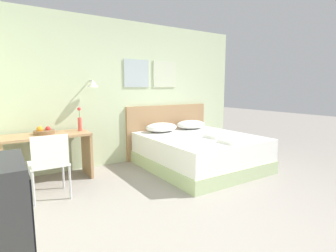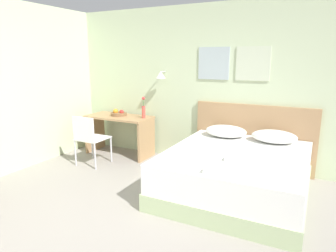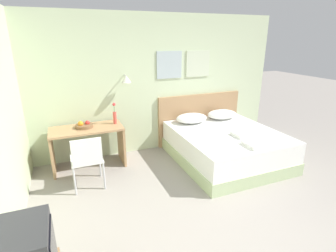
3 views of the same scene
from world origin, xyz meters
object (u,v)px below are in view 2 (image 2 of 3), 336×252
Objects in this scene: pillow_left at (226,131)px; desk_chair at (89,136)px; pillow_right at (274,136)px; desk at (119,127)px; bed at (236,173)px; folded_towel_mid_bed at (223,169)px; folded_towel_near_foot at (239,158)px; headboard at (253,138)px; fruit_bowl at (119,114)px; flower_vase at (144,110)px.

desk_chair is at bearing -160.59° from pillow_left.
pillow_right is 0.52× the size of desk.
pillow_left is at bearing 116.78° from bed.
folded_towel_mid_bed is at bearing -102.29° from pillow_right.
pillow_left reaches higher than folded_towel_near_foot.
pillow_left is 2.11× the size of folded_towel_near_foot.
folded_towel_mid_bed is at bearing -74.67° from pillow_left.
headboard is 6.36× the size of fruit_bowl.
headboard is at bearing 23.21° from desk_chair.
fruit_bowl reaches higher than folded_towel_near_foot.
folded_towel_near_foot is 2.69m from desk.
fruit_bowl reaches higher than desk.
headboard is 0.50m from pillow_left.
bed is at bearing 0.78° from desk_chair.
headboard is at bearing 90.00° from bed.
desk_chair is (-0.09, -0.74, -0.00)m from desk.
headboard is at bearing 7.68° from desk.
desk_chair is at bearing -179.22° from bed.
pillow_right is 2.78m from fruit_bowl.
flower_vase reaches higher than pillow_right.
flower_vase is (-2.24, 0.04, 0.22)m from pillow_right.
pillow_left is at bearing 114.27° from folded_towel_near_foot.
headboard is 1.33m from folded_towel_near_foot.
flower_vase is at bearing 178.92° from pillow_right.
folded_towel_mid_bed is at bearing -88.68° from headboard.
folded_towel_near_foot is at bearing -65.73° from pillow_left.
headboard is at bearing 138.69° from pillow_right.
folded_towel_mid_bed is (0.04, -1.78, 0.08)m from headboard.
pillow_left is at bearing -0.76° from fruit_bowl.
fruit_bowl is at bearing 148.84° from folded_towel_mid_bed.
folded_towel_mid_bed is at bearing -38.03° from flower_vase.
headboard is 1.78m from folded_towel_mid_bed.
folded_towel_mid_bed is 1.18× the size of fruit_bowl.
desk is (-2.39, 0.71, 0.23)m from bed.
desk_chair is at bearing 164.14° from folded_towel_mid_bed.
fruit_bowl reaches higher than pillow_right.
bed is 6.71× the size of fruit_bowl.
fruit_bowl is at bearing 85.83° from desk_chair.
desk_chair is at bearing -127.06° from flower_vase.
bed is 0.89m from pillow_right.
headboard reaches higher than bed.
pillow_right is at bearing 0.13° from desk.
headboard is 2.96× the size of pillow_right.
desk is (-2.75, -0.01, -0.15)m from pillow_right.
folded_towel_mid_bed is at bearing -86.86° from bed.
pillow_right is (0.36, 0.71, 0.38)m from bed.
bed is at bearing -21.86° from flower_vase.
fruit_bowl reaches higher than bed.
headboard is 2.45m from fruit_bowl.
fruit_bowl is (-2.06, 0.03, 0.10)m from pillow_left.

